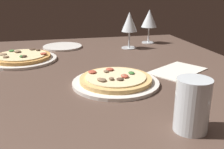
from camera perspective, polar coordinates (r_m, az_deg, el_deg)
dining_table at (r=79.91cm, az=-0.80°, el=-3.32°), size 150.00×110.00×4.00cm
pizza_main at (r=78.17cm, az=0.79°, el=-1.34°), size 26.04×26.04×3.38cm
pizza_side at (r=109.25cm, az=-19.09°, el=3.45°), size 26.94×26.94×3.40cm
wine_glass_far at (r=136.95cm, az=8.14°, el=11.83°), size 8.01×8.01×17.04cm
wine_glass_near at (r=123.54cm, az=3.83°, el=11.14°), size 7.34×7.34×17.08cm
water_glass at (r=54.80cm, az=17.07°, el=-7.01°), size 6.96×6.96×11.08cm
side_plate at (r=128.70cm, az=-10.77°, el=6.00°), size 18.52×18.52×0.90cm
paper_menu at (r=93.37cm, az=14.09°, el=0.78°), size 21.31×23.65×0.30cm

